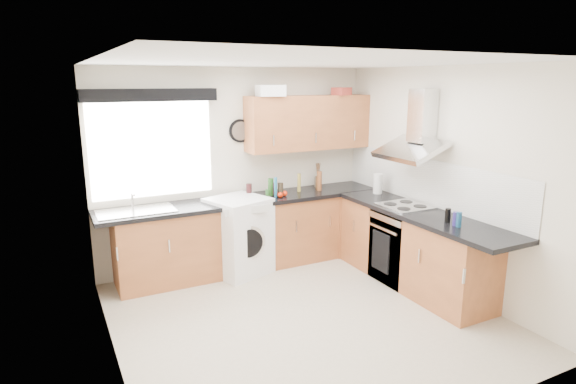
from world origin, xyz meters
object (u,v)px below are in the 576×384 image
extractor_hood (416,132)px  washing_machine (239,236)px  oven (403,246)px  upper_cabinets (309,123)px

extractor_hood → washing_machine: size_ratio=0.82×
oven → extractor_hood: (0.10, -0.00, 1.34)m
upper_cabinets → washing_machine: bearing=-168.4°
washing_machine → upper_cabinets: bearing=-6.4°
oven → upper_cabinets: size_ratio=0.50×
oven → upper_cabinets: upper_cabinets is taller
oven → upper_cabinets: bearing=112.5°
extractor_hood → washing_machine: (-1.75, 1.10, -1.30)m
extractor_hood → upper_cabinets: upper_cabinets is taller
oven → washing_machine: size_ratio=0.90×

